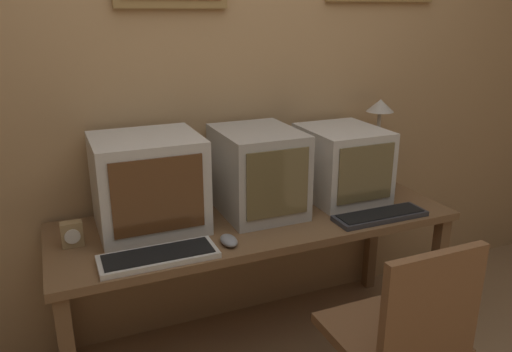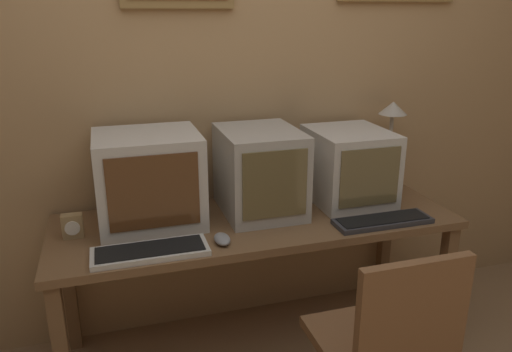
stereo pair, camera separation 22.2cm
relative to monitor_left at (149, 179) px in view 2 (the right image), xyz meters
The scene contains 10 objects.
wall_back 0.67m from the monitor_left, 29.76° to the left, with size 8.00×0.08×2.60m.
desk 0.55m from the monitor_left, 12.13° to the right, with size 1.82×0.64×0.70m.
monitor_left is the anchor object (origin of this frame).
monitor_center 0.50m from the monitor_left, ahead, with size 0.35×0.44×0.39m.
monitor_right 0.97m from the monitor_left, ahead, with size 0.36×0.42×0.36m.
keyboard_main 0.37m from the monitor_left, 96.95° to the right, with size 0.45×0.17×0.03m.
keyboard_side 1.05m from the monitor_left, 18.17° to the right, with size 0.45×0.14×0.03m.
mouse_near_keyboard 0.44m from the monitor_left, 50.38° to the right, with size 0.06×0.11×0.04m.
desk_clock 0.37m from the monitor_left, 168.14° to the right, with size 0.08×0.05×0.10m.
desk_lamp 1.27m from the monitor_left, ahead, with size 0.14×0.14×0.46m.
Camera 2 is at (-0.62, -0.97, 1.61)m, focal length 35.00 mm.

